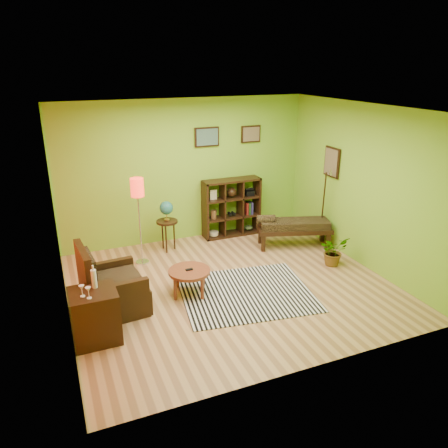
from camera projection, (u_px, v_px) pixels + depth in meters
name	position (u px, v px, depth m)	size (l,w,h in m)	color
ground	(230.00, 285.00, 7.13)	(5.00, 5.00, 0.00)	tan
room_shell	(225.00, 178.00, 6.48)	(5.04, 4.54, 2.82)	#82C12D
zebra_rug	(246.00, 293.00, 6.89)	(2.01, 1.69, 0.01)	white
coffee_table	(189.00, 273.00, 6.77)	(0.65, 0.65, 0.42)	brown
armchair	(110.00, 291.00, 6.31)	(0.93, 0.94, 1.05)	black
side_cabinet	(95.00, 316.00, 5.62)	(0.60, 0.54, 1.02)	black
floor_lamp	(138.00, 195.00, 7.48)	(0.24, 0.24, 1.58)	silver
globe_table	(167.00, 214.00, 8.20)	(0.40, 0.40, 0.98)	black
cube_shelf	(232.00, 207.00, 9.01)	(1.20, 0.35, 1.20)	black
bench	(292.00, 226.00, 8.49)	(1.52, 0.94, 0.66)	black
potted_plant	(333.00, 254.00, 7.78)	(0.48, 0.54, 0.42)	#26661E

